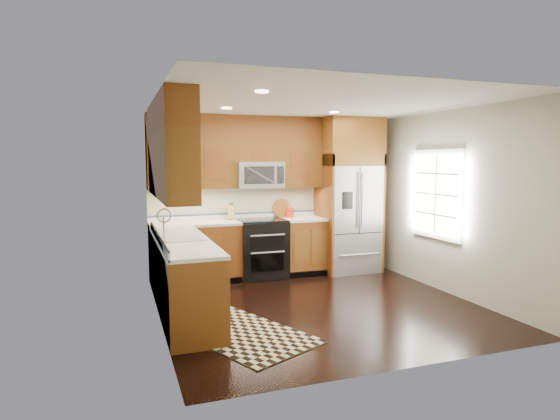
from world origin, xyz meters
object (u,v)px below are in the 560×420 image
object	(u,v)px
range	(262,249)
refrigerator	(349,195)
knife_block	(231,212)
utensil_crock	(290,211)
rug	(242,333)

from	to	relation	value
range	refrigerator	world-z (taller)	refrigerator
range	knife_block	bearing A→B (deg)	151.84
utensil_crock	knife_block	bearing A→B (deg)	173.84
range	utensil_crock	distance (m)	0.81
range	knife_block	xyz separation A→B (m)	(-0.44, 0.24, 0.58)
utensil_crock	refrigerator	bearing A→B (deg)	-9.42
refrigerator	utensil_crock	xyz separation A→B (m)	(-1.01, 0.17, -0.24)
knife_block	utensil_crock	size ratio (longest dim) A/B	0.79
refrigerator	rug	bearing A→B (deg)	-137.49
range	rug	xyz separation A→B (m)	(-0.95, -2.33, -0.46)
knife_block	refrigerator	bearing A→B (deg)	-7.83
rug	knife_block	distance (m)	2.82
knife_block	utensil_crock	bearing A→B (deg)	-6.16
refrigerator	utensil_crock	distance (m)	1.05
rug	range	bearing A→B (deg)	42.96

